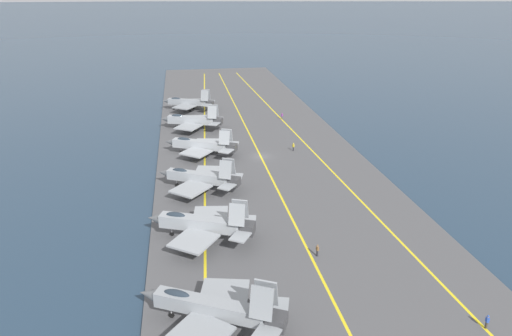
# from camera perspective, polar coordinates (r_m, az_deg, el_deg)

# --- Properties ---
(ground_plane) EXTENTS (2000.00, 2000.00, 0.00)m
(ground_plane) POSITION_cam_1_polar(r_m,az_deg,el_deg) (95.90, 0.59, 1.24)
(ground_plane) COLOR #23384C
(carrier_deck) EXTENTS (218.24, 42.64, 0.40)m
(carrier_deck) POSITION_cam_1_polar(r_m,az_deg,el_deg) (95.83, 0.59, 1.35)
(carrier_deck) COLOR #4C4C4F
(carrier_deck) RESTS_ON ground
(deck_stripe_foul_line) EXTENTS (196.22, 9.52, 0.01)m
(deck_stripe_foul_line) POSITION_cam_1_polar(r_m,az_deg,el_deg) (98.37, 7.33, 1.84)
(deck_stripe_foul_line) COLOR yellow
(deck_stripe_foul_line) RESTS_ON carrier_deck
(deck_stripe_centerline) EXTENTS (196.41, 0.36, 0.01)m
(deck_stripe_centerline) POSITION_cam_1_polar(r_m,az_deg,el_deg) (95.76, 0.59, 1.46)
(deck_stripe_centerline) COLOR yellow
(deck_stripe_centerline) RESTS_ON carrier_deck
(deck_stripe_edge_line) EXTENTS (196.09, 11.97, 0.01)m
(deck_stripe_edge_line) POSITION_cam_1_polar(r_m,az_deg,el_deg) (94.55, -6.43, 1.05)
(deck_stripe_edge_line) COLOR yellow
(deck_stripe_edge_line) RESTS_ON carrier_deck
(parked_jet_nearest) EXTENTS (12.53, 16.18, 6.66)m
(parked_jet_nearest) POSITION_cam_1_polar(r_m,az_deg,el_deg) (49.48, -5.36, -16.98)
(parked_jet_nearest) COLOR gray
(parked_jet_nearest) RESTS_ON carrier_deck
(parked_jet_second) EXTENTS (13.59, 15.76, 6.48)m
(parked_jet_second) POSITION_cam_1_polar(r_m,az_deg,el_deg) (64.56, -6.76, -6.92)
(parked_jet_second) COLOR #93999E
(parked_jet_second) RESTS_ON carrier_deck
(parked_jet_third) EXTENTS (13.97, 15.21, 6.27)m
(parked_jet_third) POSITION_cam_1_polar(r_m,az_deg,el_deg) (80.01, -7.01, -1.18)
(parked_jet_third) COLOR #93999E
(parked_jet_third) RESTS_ON carrier_deck
(parked_jet_fourth) EXTENTS (12.24, 15.99, 6.01)m
(parked_jet_fourth) POSITION_cam_1_polar(r_m,az_deg,el_deg) (96.46, -6.82, 2.90)
(parked_jet_fourth) COLOR #9EA3A8
(parked_jet_fourth) RESTS_ON carrier_deck
(parked_jet_fifth) EXTENTS (13.70, 15.86, 6.34)m
(parked_jet_fifth) POSITION_cam_1_polar(r_m,az_deg,el_deg) (114.52, -7.96, 5.95)
(parked_jet_fifth) COLOR #93999E
(parked_jet_fifth) RESTS_ON carrier_deck
(parked_jet_sixth) EXTENTS (12.56, 15.36, 6.27)m
(parked_jet_sixth) POSITION_cam_1_polar(r_m,az_deg,el_deg) (132.36, -8.39, 8.15)
(parked_jet_sixth) COLOR gray
(parked_jet_sixth) RESTS_ON carrier_deck
(crew_purple_vest) EXTENTS (0.39, 0.45, 1.73)m
(crew_purple_vest) POSITION_cam_1_polar(r_m,az_deg,el_deg) (122.80, 3.28, 6.53)
(crew_purple_vest) COLOR #4C473D
(crew_purple_vest) RESTS_ON carrier_deck
(crew_brown_vest) EXTENTS (0.44, 0.36, 1.75)m
(crew_brown_vest) POSITION_cam_1_polar(r_m,az_deg,el_deg) (61.72, 7.68, -10.11)
(crew_brown_vest) COLOR #232328
(crew_brown_vest) RESTS_ON carrier_deck
(crew_yellow_vest) EXTENTS (0.45, 0.39, 1.81)m
(crew_yellow_vest) POSITION_cam_1_polar(r_m,az_deg,el_deg) (99.00, 4.69, 2.69)
(crew_yellow_vest) COLOR #232328
(crew_yellow_vest) RESTS_ON carrier_deck
(crew_blue_vest) EXTENTS (0.41, 0.31, 1.68)m
(crew_blue_vest) POSITION_cam_1_polar(r_m,az_deg,el_deg) (55.63, 26.92, -16.71)
(crew_blue_vest) COLOR #383328
(crew_blue_vest) RESTS_ON carrier_deck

